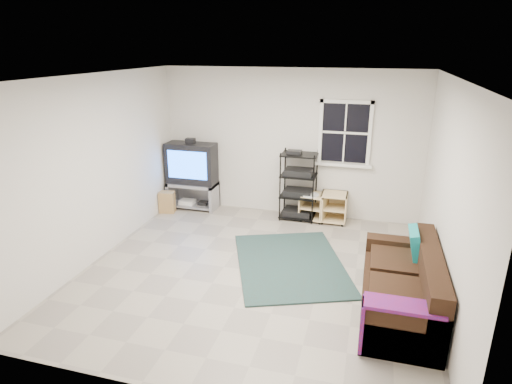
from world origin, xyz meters
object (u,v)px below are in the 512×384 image
(av_rack, at_px, (298,190))
(sofa, at_px, (403,289))
(side_table_right, at_px, (314,204))
(side_table_left, at_px, (334,206))
(tv_unit, at_px, (192,170))

(av_rack, xyz_separation_m, sofa, (1.68, -2.50, -0.24))
(sofa, bearing_deg, side_table_right, 118.84)
(av_rack, relative_size, side_table_left, 2.37)
(tv_unit, xyz_separation_m, sofa, (3.69, -2.50, -0.44))
(av_rack, distance_m, sofa, 3.02)
(tv_unit, height_order, sofa, tv_unit)
(tv_unit, distance_m, side_table_right, 2.34)
(tv_unit, xyz_separation_m, side_table_right, (2.29, 0.04, -0.46))
(av_rack, bearing_deg, sofa, -56.19)
(tv_unit, bearing_deg, side_table_left, 1.02)
(tv_unit, distance_m, av_rack, 2.02)
(av_rack, bearing_deg, tv_unit, -179.76)
(side_table_left, height_order, side_table_right, side_table_left)
(tv_unit, distance_m, sofa, 4.47)
(side_table_left, bearing_deg, tv_unit, -178.98)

